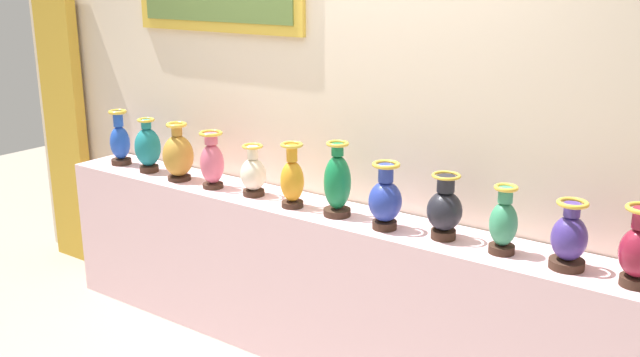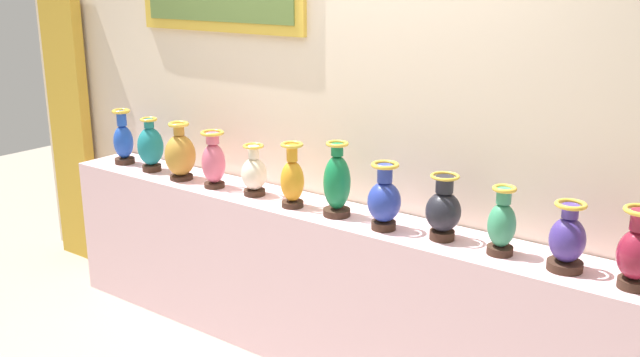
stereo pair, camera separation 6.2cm
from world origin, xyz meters
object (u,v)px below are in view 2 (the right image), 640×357
vase_indigo (567,240)px  vase_rose (213,161)px  vase_ivory (254,173)px  vase_onyx (443,210)px  vase_burgundy (637,252)px  vase_ochre (180,154)px  vase_jade (502,224)px  vase_amber (292,179)px  vase_teal (150,147)px  vase_emerald (337,183)px  vase_cobalt (384,200)px  vase_sapphire (123,140)px

vase_indigo → vase_rose: bearing=-179.5°
vase_rose → vase_ivory: 0.29m
vase_onyx → vase_burgundy: size_ratio=0.94×
vase_ochre → vase_jade: 2.03m
vase_amber → vase_teal: bearing=178.6°
vase_teal → vase_ivory: vase_teal is taller
vase_indigo → vase_emerald: bearing=-179.8°
vase_rose → vase_cobalt: 1.17m
vase_rose → vase_emerald: size_ratio=0.86×
vase_sapphire → vase_amber: size_ratio=1.02×
vase_sapphire → vase_onyx: bearing=-0.1°
vase_emerald → vase_cobalt: size_ratio=1.16×
vase_burgundy → vase_onyx: bearing=177.7°
vase_sapphire → vase_cobalt: (2.03, -0.05, -0.00)m
vase_ochre → vase_burgundy: bearing=-0.0°
vase_indigo → vase_ochre: bearing=-179.5°
vase_cobalt → vase_jade: (0.59, 0.03, -0.01)m
vase_emerald → vase_burgundy: vase_emerald is taller
vase_onyx → vase_indigo: 0.58m
vase_rose → vase_amber: (0.59, -0.01, -0.00)m
vase_sapphire → vase_emerald: size_ratio=0.92×
vase_ochre → vase_burgundy: vase_ochre is taller
vase_ivory → vase_sapphire: bearing=179.5°
vase_onyx → vase_ochre: bearing=-178.9°
vase_jade → vase_indigo: vase_jade is taller
vase_ochre → vase_onyx: size_ratio=1.11×
vase_ivory → vase_burgundy: size_ratio=0.87×
vase_ivory → vase_burgundy: 2.03m
vase_sapphire → vase_rose: vase_sapphire is taller
vase_jade → vase_indigo: bearing=-0.5°
vase_emerald → vase_burgundy: size_ratio=1.16×
vase_sapphire → vase_rose: (0.86, -0.04, 0.00)m
vase_amber → vase_indigo: bearing=1.1°
vase_teal → vase_amber: vase_amber is taller
vase_ochre → vase_indigo: bearing=0.5°
vase_ochre → vase_rose: bearing=0.1°
vase_onyx → vase_jade: size_ratio=1.00×
vase_ivory → vase_emerald: bearing=-1.2°
vase_onyx → vase_burgundy: vase_burgundy is taller
vase_sapphire → vase_jade: bearing=-0.3°
vase_sapphire → vase_ochre: (0.58, -0.04, 0.00)m
vase_cobalt → vase_rose: bearing=179.3°
vase_emerald → vase_ochre: bearing=-179.3°
vase_jade → vase_burgundy: size_ratio=0.94×
vase_amber → vase_jade: 1.16m
vase_teal → vase_rose: size_ratio=1.02×
vase_onyx → vase_cobalt: bearing=-171.1°
vase_ivory → vase_burgundy: bearing=-0.8°
vase_cobalt → vase_onyx: vase_cobalt is taller
vase_amber → vase_emerald: vase_emerald is taller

